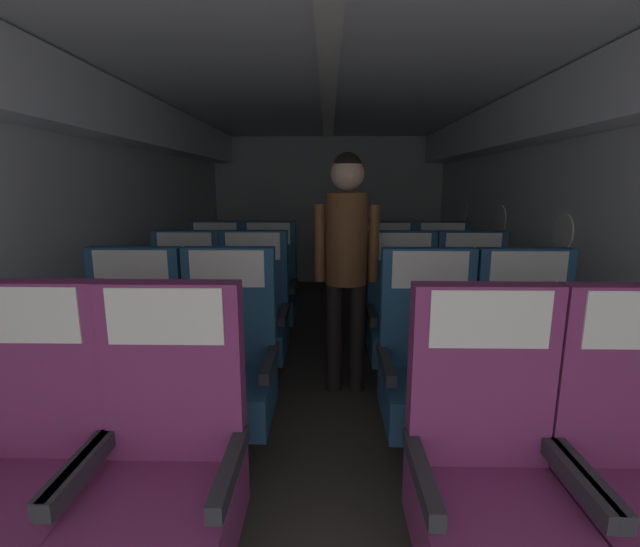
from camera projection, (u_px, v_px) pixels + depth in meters
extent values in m
cube|color=#3D3833|center=(328.00, 380.00, 3.29)|extent=(3.56, 7.17, 0.02)
cube|color=silver|center=(92.00, 237.00, 3.11)|extent=(0.08, 6.77, 2.14)
cube|color=silver|center=(569.00, 238.00, 3.04)|extent=(0.08, 6.77, 2.14)
cube|color=silver|center=(329.00, 75.00, 2.86)|extent=(3.44, 6.77, 0.06)
cube|color=#B6BBBB|center=(328.00, 210.00, 6.41)|extent=(3.44, 0.06, 2.14)
cube|color=silver|center=(106.00, 111.00, 2.93)|extent=(0.28, 6.50, 0.36)
cube|color=silver|center=(556.00, 109.00, 2.88)|extent=(0.28, 6.50, 0.36)
cube|color=white|center=(329.00, 81.00, 2.87)|extent=(0.12, 6.10, 0.02)
cylinder|color=white|center=(563.00, 231.00, 3.04)|extent=(0.01, 0.26, 0.26)
cylinder|color=white|center=(500.00, 219.00, 4.14)|extent=(0.01, 0.26, 0.26)
cylinder|color=white|center=(464.00, 212.00, 5.25)|extent=(0.01, 0.26, 0.26)
cube|color=#7A2D60|center=(16.00, 517.00, 1.47)|extent=(0.50, 0.51, 0.22)
cube|color=#7A2D60|center=(39.00, 370.00, 1.59)|extent=(0.50, 0.09, 0.66)
cube|color=#28282D|center=(79.00, 465.00, 1.43)|extent=(0.05, 0.43, 0.06)
cube|color=silver|center=(22.00, 315.00, 1.50)|extent=(0.40, 0.01, 0.20)
cube|color=#7A2D60|center=(161.00, 521.00, 1.46)|extent=(0.50, 0.51, 0.22)
cube|color=#7A2D60|center=(174.00, 371.00, 1.57)|extent=(0.50, 0.09, 0.66)
cube|color=#28282D|center=(230.00, 468.00, 1.41)|extent=(0.05, 0.43, 0.06)
cube|color=#28282D|center=(84.00, 467.00, 1.42)|extent=(0.05, 0.43, 0.06)
cube|color=silver|center=(165.00, 317.00, 1.48)|extent=(0.40, 0.01, 0.20)
cube|color=#7A2D60|center=(626.00, 377.00, 1.53)|extent=(0.50, 0.09, 0.66)
cube|color=#28282D|center=(583.00, 475.00, 1.38)|extent=(0.05, 0.43, 0.06)
cube|color=#7A2D60|center=(492.00, 529.00, 1.42)|extent=(0.50, 0.51, 0.22)
cube|color=#7A2D60|center=(480.00, 375.00, 1.54)|extent=(0.50, 0.09, 0.66)
cube|color=#28282D|center=(574.00, 475.00, 1.38)|extent=(0.05, 0.43, 0.06)
cube|color=#28282D|center=(422.00, 473.00, 1.39)|extent=(0.05, 0.43, 0.06)
cube|color=silver|center=(490.00, 320.00, 1.45)|extent=(0.40, 0.01, 0.20)
cube|color=#38383D|center=(132.00, 435.00, 2.35)|extent=(0.18, 0.18, 0.22)
cube|color=navy|center=(128.00, 397.00, 2.31)|extent=(0.50, 0.51, 0.22)
cube|color=navy|center=(138.00, 306.00, 2.42)|extent=(0.50, 0.09, 0.66)
cube|color=#28282D|center=(171.00, 362.00, 2.26)|extent=(0.05, 0.43, 0.06)
cube|color=#28282D|center=(79.00, 361.00, 2.27)|extent=(0.05, 0.43, 0.06)
cube|color=silver|center=(131.00, 269.00, 2.33)|extent=(0.40, 0.01, 0.20)
cube|color=#38383D|center=(227.00, 435.00, 2.35)|extent=(0.18, 0.18, 0.22)
cube|color=navy|center=(225.00, 397.00, 2.30)|extent=(0.50, 0.51, 0.22)
cube|color=navy|center=(231.00, 306.00, 2.42)|extent=(0.50, 0.09, 0.66)
cube|color=#28282D|center=(270.00, 362.00, 2.26)|extent=(0.05, 0.43, 0.06)
cube|color=#28282D|center=(178.00, 362.00, 2.27)|extent=(0.05, 0.43, 0.06)
cube|color=silver|center=(227.00, 269.00, 2.33)|extent=(0.40, 0.01, 0.20)
cube|color=#38383D|center=(526.00, 439.00, 2.31)|extent=(0.18, 0.18, 0.22)
cube|color=navy|center=(530.00, 401.00, 2.27)|extent=(0.50, 0.51, 0.22)
cube|color=navy|center=(521.00, 308.00, 2.38)|extent=(0.50, 0.09, 0.66)
cube|color=#28282D|center=(581.00, 365.00, 2.22)|extent=(0.05, 0.43, 0.06)
cube|color=#28282D|center=(487.00, 365.00, 2.23)|extent=(0.05, 0.43, 0.06)
cube|color=silver|center=(529.00, 270.00, 2.29)|extent=(0.40, 0.01, 0.20)
cube|color=#38383D|center=(429.00, 438.00, 2.32)|extent=(0.18, 0.18, 0.22)
cube|color=navy|center=(431.00, 400.00, 2.27)|extent=(0.50, 0.51, 0.22)
cube|color=navy|center=(426.00, 308.00, 2.39)|extent=(0.50, 0.09, 0.66)
cube|color=#28282D|center=(480.00, 365.00, 2.23)|extent=(0.05, 0.43, 0.06)
cube|color=#28282D|center=(386.00, 364.00, 2.24)|extent=(0.05, 0.43, 0.06)
cube|color=silver|center=(430.00, 270.00, 2.30)|extent=(0.40, 0.01, 0.20)
cube|color=#38383D|center=(185.00, 367.00, 3.22)|extent=(0.18, 0.18, 0.22)
cube|color=navy|center=(183.00, 339.00, 3.18)|extent=(0.50, 0.51, 0.22)
cube|color=navy|center=(189.00, 274.00, 3.29)|extent=(0.50, 0.09, 0.66)
cube|color=#28282D|center=(215.00, 313.00, 3.13)|extent=(0.05, 0.43, 0.06)
cube|color=#28282D|center=(148.00, 313.00, 3.14)|extent=(0.05, 0.43, 0.06)
cube|color=silver|center=(185.00, 246.00, 3.20)|extent=(0.40, 0.01, 0.20)
cube|color=#38383D|center=(253.00, 368.00, 3.22)|extent=(0.18, 0.18, 0.22)
cube|color=navy|center=(252.00, 339.00, 3.17)|extent=(0.50, 0.51, 0.22)
cube|color=navy|center=(255.00, 274.00, 3.29)|extent=(0.50, 0.09, 0.66)
cube|color=#28282D|center=(284.00, 313.00, 3.13)|extent=(0.05, 0.43, 0.06)
cube|color=#28282D|center=(218.00, 313.00, 3.14)|extent=(0.05, 0.43, 0.06)
cube|color=silver|center=(253.00, 246.00, 3.20)|extent=(0.40, 0.01, 0.20)
cube|color=#38383D|center=(472.00, 370.00, 3.18)|extent=(0.18, 0.18, 0.22)
cube|color=navy|center=(474.00, 341.00, 3.13)|extent=(0.50, 0.51, 0.22)
cube|color=navy|center=(469.00, 275.00, 3.25)|extent=(0.50, 0.09, 0.66)
cube|color=#28282D|center=(510.00, 315.00, 3.09)|extent=(0.05, 0.43, 0.06)
cube|color=#28282D|center=(442.00, 314.00, 3.10)|extent=(0.05, 0.43, 0.06)
cube|color=silver|center=(473.00, 247.00, 3.16)|extent=(0.40, 0.01, 0.20)
cube|color=#38383D|center=(402.00, 369.00, 3.19)|extent=(0.18, 0.18, 0.22)
cube|color=navy|center=(404.00, 341.00, 3.14)|extent=(0.50, 0.51, 0.22)
cube|color=navy|center=(401.00, 275.00, 3.26)|extent=(0.50, 0.09, 0.66)
cube|color=#28282D|center=(438.00, 314.00, 3.10)|extent=(0.05, 0.43, 0.06)
cube|color=#28282D|center=(371.00, 314.00, 3.11)|extent=(0.05, 0.43, 0.06)
cube|color=silver|center=(403.00, 247.00, 3.17)|extent=(0.40, 0.01, 0.20)
cube|color=#38383D|center=(215.00, 330.00, 4.06)|extent=(0.18, 0.18, 0.22)
cube|color=navy|center=(214.00, 307.00, 4.01)|extent=(0.50, 0.51, 0.22)
cube|color=navy|center=(218.00, 256.00, 4.13)|extent=(0.50, 0.09, 0.66)
cube|color=#28282D|center=(239.00, 286.00, 3.97)|extent=(0.05, 0.43, 0.06)
cube|color=#28282D|center=(187.00, 286.00, 3.98)|extent=(0.05, 0.43, 0.06)
cube|color=silver|center=(215.00, 234.00, 4.04)|extent=(0.40, 0.01, 0.20)
cube|color=#38383D|center=(269.00, 330.00, 4.06)|extent=(0.18, 0.18, 0.22)
cube|color=navy|center=(268.00, 307.00, 4.02)|extent=(0.50, 0.51, 0.22)
cube|color=navy|center=(270.00, 256.00, 4.13)|extent=(0.50, 0.09, 0.66)
cube|color=#28282D|center=(294.00, 286.00, 3.97)|extent=(0.05, 0.43, 0.06)
cube|color=#28282D|center=(241.00, 286.00, 3.98)|extent=(0.05, 0.43, 0.06)
cube|color=silver|center=(269.00, 234.00, 4.04)|extent=(0.40, 0.01, 0.20)
cube|color=#38383D|center=(442.00, 331.00, 4.02)|extent=(0.18, 0.18, 0.22)
cube|color=navy|center=(443.00, 308.00, 3.97)|extent=(0.50, 0.51, 0.22)
cube|color=navy|center=(440.00, 257.00, 4.09)|extent=(0.50, 0.09, 0.66)
cube|color=#28282D|center=(471.00, 287.00, 3.93)|extent=(0.05, 0.43, 0.06)
cube|color=#28282D|center=(418.00, 287.00, 3.94)|extent=(0.05, 0.43, 0.06)
cube|color=silver|center=(443.00, 234.00, 4.00)|extent=(0.40, 0.01, 0.20)
cube|color=#38383D|center=(388.00, 331.00, 4.02)|extent=(0.18, 0.18, 0.22)
cube|color=navy|center=(388.00, 308.00, 3.98)|extent=(0.50, 0.51, 0.22)
cube|color=navy|center=(387.00, 257.00, 4.10)|extent=(0.50, 0.09, 0.66)
cube|color=#28282D|center=(416.00, 287.00, 3.94)|extent=(0.05, 0.43, 0.06)
cube|color=#28282D|center=(362.00, 287.00, 3.95)|extent=(0.05, 0.43, 0.06)
cube|color=silver|center=(388.00, 234.00, 4.00)|extent=(0.40, 0.01, 0.20)
cylinder|color=black|center=(334.00, 337.00, 3.04)|extent=(0.11, 0.11, 0.78)
cylinder|color=black|center=(357.00, 338.00, 3.04)|extent=(0.11, 0.11, 0.78)
cylinder|color=brown|center=(347.00, 239.00, 2.90)|extent=(0.28, 0.28, 0.61)
cylinder|color=brown|center=(320.00, 243.00, 2.91)|extent=(0.07, 0.07, 0.52)
cylinder|color=brown|center=(374.00, 243.00, 2.91)|extent=(0.07, 0.07, 0.52)
sphere|color=tan|center=(348.00, 174.00, 2.82)|extent=(0.22, 0.22, 0.22)
sphere|color=black|center=(348.00, 167.00, 2.81)|extent=(0.19, 0.19, 0.19)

